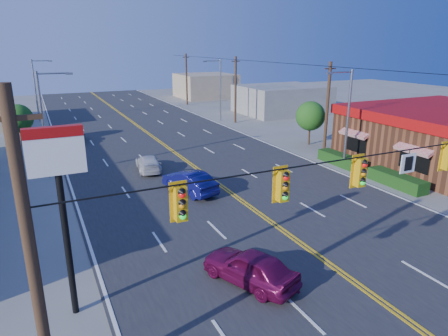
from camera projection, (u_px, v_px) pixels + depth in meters
name	position (u px, v px, depth m)	size (l,w,h in m)	color
ground	(369.00, 294.00, 16.38)	(160.00, 160.00, 0.00)	gray
road	(193.00, 166.00, 33.61)	(20.00, 120.00, 0.06)	#2D2D30
signal_span	(381.00, 182.00, 14.88)	(24.32, 0.34, 9.00)	#47301E
kfc	(442.00, 135.00, 34.20)	(16.30, 12.40, 4.70)	brown
pizza_hut_sign	(60.00, 184.00, 13.77)	(1.90, 0.30, 6.85)	black
streetlight_se	(346.00, 114.00, 31.55)	(2.55, 0.25, 8.00)	gray
streetlight_ne	(219.00, 87.00, 52.24)	(2.55, 0.25, 8.00)	gray
streetlight_sw	(46.00, 119.00, 29.57)	(2.55, 0.25, 8.00)	gray
streetlight_nw	(37.00, 87.00, 51.98)	(2.55, 0.25, 8.00)	gray
utility_pole_near	(327.00, 110.00, 35.67)	(0.28, 0.28, 8.40)	#47301E
utility_pole_mid	(236.00, 90.00, 51.18)	(0.28, 0.28, 8.40)	#47301E
utility_pole_far	(187.00, 80.00, 66.70)	(0.28, 0.28, 8.40)	#47301E
tree_kfc_rear	(310.00, 116.00, 40.02)	(2.94, 2.94, 4.41)	#47301E
tree_west	(18.00, 118.00, 39.51)	(2.80, 2.80, 4.20)	#47301E
bld_east_mid	(282.00, 99.00, 59.31)	(12.00, 10.00, 4.00)	gray
bld_east_far	(206.00, 86.00, 76.99)	(10.00, 10.00, 4.40)	tan
car_magenta	(250.00, 268.00, 16.89)	(1.75, 4.35, 1.48)	maroon
car_blue	(190.00, 183.00, 27.31)	(1.60, 4.58, 1.51)	#0F1059
car_white	(148.00, 164.00, 32.11)	(1.72, 4.24, 1.23)	silver
car_silver	(74.00, 137.00, 41.49)	(1.88, 4.08, 1.13)	#A8A8AD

